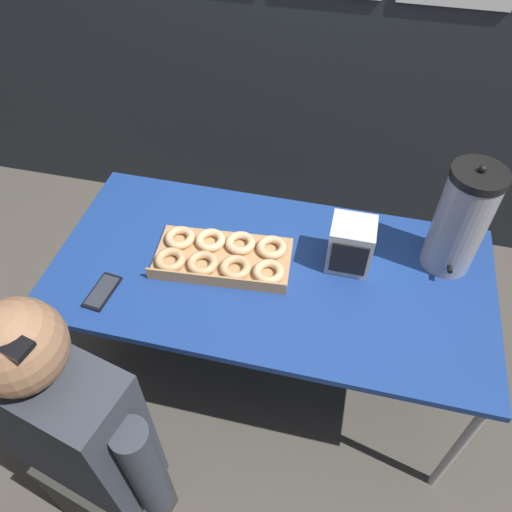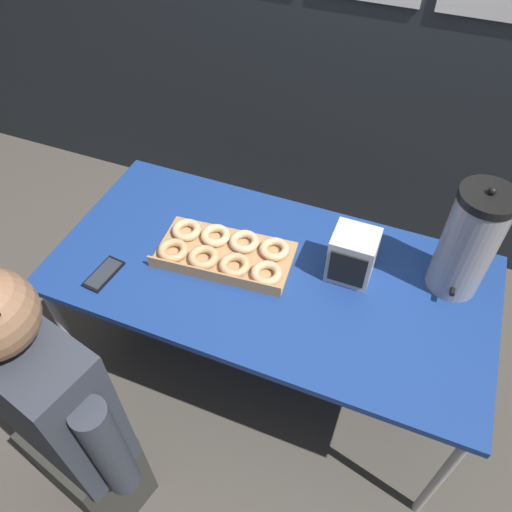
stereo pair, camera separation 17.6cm
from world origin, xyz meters
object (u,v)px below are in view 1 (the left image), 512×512
at_px(donut_box, 222,256).
at_px(space_heater, 351,245).
at_px(cell_phone, 102,292).
at_px(coffee_urn, 461,220).
at_px(person_seated, 84,447).

bearing_deg(donut_box, space_heater, 6.63).
bearing_deg(cell_phone, space_heater, 28.18).
xyz_separation_m(coffee_urn, space_heater, (-0.34, -0.09, -0.11)).
bearing_deg(donut_box, cell_phone, -151.29).
xyz_separation_m(donut_box, cell_phone, (-0.36, -0.24, -0.02)).
relative_size(donut_box, person_seated, 0.41).
bearing_deg(coffee_urn, cell_phone, -159.91).
xyz_separation_m(donut_box, coffee_urn, (0.79, 0.18, 0.19)).
bearing_deg(cell_phone, donut_box, 39.46).
distance_m(coffee_urn, cell_phone, 1.25).
relative_size(donut_box, coffee_urn, 1.18).
relative_size(donut_box, cell_phone, 3.16).
distance_m(coffee_urn, space_heater, 0.37).
height_order(donut_box, cell_phone, donut_box).
distance_m(donut_box, cell_phone, 0.44).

